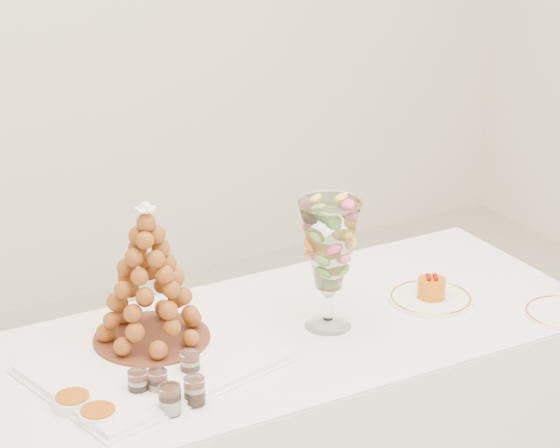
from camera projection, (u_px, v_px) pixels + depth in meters
buffet_table at (268, 447)px, 3.04m from camera, size 1.85×0.76×0.70m
lace_tray at (156, 362)px, 2.75m from camera, size 0.65×0.54×0.02m
macaron_vase at (329, 247)px, 2.87m from camera, size 0.16×0.16×0.36m
cake_plate at (431, 299)px, 3.10m from camera, size 0.24×0.24×0.01m
verrine_a at (138, 384)px, 2.60m from camera, size 0.06×0.06×0.07m
verrine_b at (158, 383)px, 2.61m from camera, size 0.05×0.05×0.07m
verrine_c at (190, 364)px, 2.69m from camera, size 0.05×0.05×0.07m
verrine_d at (170, 400)px, 2.53m from camera, size 0.07×0.07×0.07m
verrine_e at (194, 391)px, 2.57m from camera, size 0.06×0.06×0.07m
ramekin_back at (73, 402)px, 2.56m from camera, size 0.09×0.09×0.03m
ramekin_front at (98, 416)px, 2.51m from camera, size 0.09×0.09×0.03m
croquembouche at (149, 274)px, 2.78m from camera, size 0.31×0.31×0.38m
mousse_cake at (431, 288)px, 3.09m from camera, size 0.08×0.08×0.07m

